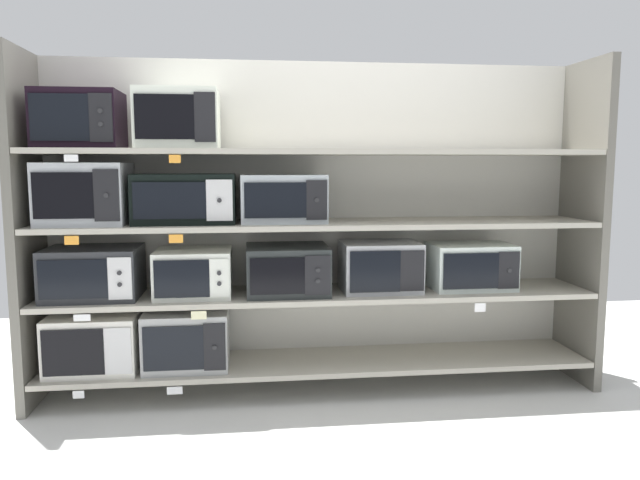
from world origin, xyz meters
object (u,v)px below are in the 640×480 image
Objects in this scene: microwave_4 at (287,269)px; microwave_7 at (85,194)px; microwave_3 at (194,272)px; microwave_6 at (470,266)px; microwave_0 at (95,341)px; microwave_10 at (80,120)px; microwave_1 at (187,337)px; microwave_5 at (380,266)px; microwave_2 at (94,273)px; microwave_9 at (283,199)px; microwave_8 at (185,199)px; microwave_11 at (179,120)px.

microwave_7 reaches higher than microwave_4.
microwave_3 is at bearing -0.03° from microwave_7.
microwave_7 is (-2.22, 0.00, 0.45)m from microwave_6.
microwave_0 is 1.16m from microwave_4.
microwave_10 is (-0.03, -0.00, 1.24)m from microwave_0.
microwave_5 is (1.13, -0.00, 0.40)m from microwave_1.
microwave_1 is 0.64m from microwave_2.
microwave_9 is 1.19m from microwave_10.
microwave_5 is 0.99× the size of microwave_7.
microwave_4 is at bearing 0.02° from microwave_3.
microwave_8 is 1.16× the size of microwave_9.
microwave_10 reaches higher than microwave_7.
microwave_11 reaches higher than microwave_7.
microwave_2 is at bearing -179.99° from microwave_9.
microwave_7 is (-0.53, 0.00, 0.84)m from microwave_1.
microwave_0 is 1.34m from microwave_11.
microwave_11 reaches higher than microwave_2.
microwave_8 is 0.55m from microwave_9.
microwave_6 is 0.87× the size of microwave_8.
microwave_4 is at bearing 0.00° from microwave_2.
microwave_10 is at bearing -179.97° from microwave_11.
microwave_1 is 1.73m from microwave_6.
microwave_4 is at bearing 0.01° from microwave_0.
microwave_10 is 1.00× the size of microwave_11.
microwave_10 is (-0.55, -0.00, 0.43)m from microwave_8.
microwave_6 is 1.05× the size of microwave_7.
microwave_10 is at bearing -179.80° from microwave_2.
microwave_5 is at bearing -0.02° from microwave_8.
microwave_7 is at bearing 179.98° from microwave_1.
microwave_2 is at bearing -179.98° from microwave_11.
microwave_7 is 1.09m from microwave_9.
microwave_7 reaches higher than microwave_6.
microwave_2 is 1.08× the size of microwave_4.
microwave_1 is at bearing 180.00° from microwave_6.
microwave_2 is 1.06× the size of microwave_9.
microwave_10 is (-0.01, -0.00, 0.40)m from microwave_7.
microwave_0 is 1.34m from microwave_9.
microwave_9 is (1.07, 0.00, 0.41)m from microwave_2.
microwave_8 is at bearing 0.03° from microwave_0.
microwave_2 is at bearing 179.98° from microwave_3.
microwave_1 is 1.00× the size of microwave_4.
microwave_7 reaches higher than microwave_5.
microwave_3 is 0.76× the size of microwave_8.
microwave_4 is at bearing -0.01° from microwave_8.
microwave_7 is (-1.11, 0.00, 0.45)m from microwave_4.
microwave_11 reaches higher than microwave_6.
microwave_2 is 1.16× the size of microwave_11.
microwave_5 is 0.82× the size of microwave_8.
microwave_5 is at bearing -0.00° from microwave_3.
microwave_9 is at bearing -0.00° from microwave_11.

